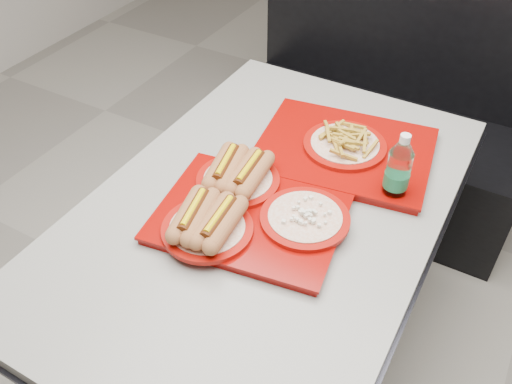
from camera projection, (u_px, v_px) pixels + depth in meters
The scene contains 6 objects.
ground at pixel (263, 352), 1.99m from camera, with size 6.00×6.00×0.00m, color gray.
diner_table at pixel (265, 244), 1.61m from camera, with size 0.92×1.42×0.75m.
booth_bench at pixel (381, 117), 2.44m from camera, with size 1.30×0.57×1.35m.
tray_near at pixel (244, 207), 1.43m from camera, with size 0.53×0.45×0.11m.
tray_far at pixel (345, 147), 1.64m from camera, with size 0.57×0.48×0.10m.
water_bottle at pixel (398, 173), 1.45m from camera, with size 0.07×0.07×0.22m.
Camera 1 is at (0.52, -0.97, 1.77)m, focal length 38.00 mm.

